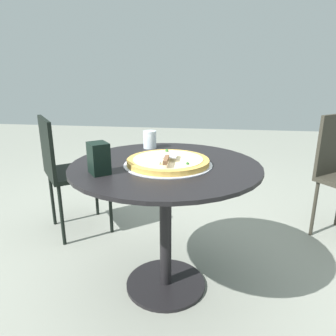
% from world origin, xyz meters
% --- Properties ---
extents(ground_plane, '(10.00, 10.00, 0.00)m').
position_xyz_m(ground_plane, '(0.00, 0.00, 0.00)').
color(ground_plane, gray).
extents(patio_table, '(0.93, 0.93, 0.70)m').
position_xyz_m(patio_table, '(0.00, 0.00, 0.54)').
color(patio_table, black).
rests_on(patio_table, ground).
extents(pizza_on_tray, '(0.43, 0.43, 0.05)m').
position_xyz_m(pizza_on_tray, '(0.01, -0.02, 0.71)').
color(pizza_on_tray, silver).
rests_on(pizza_on_tray, patio_table).
extents(pizza_server, '(0.08, 0.21, 0.02)m').
position_xyz_m(pizza_server, '(0.02, -0.08, 0.75)').
color(pizza_server, silver).
rests_on(pizza_server, pizza_on_tray).
extents(drinking_cup, '(0.08, 0.08, 0.10)m').
position_xyz_m(drinking_cup, '(-0.14, 0.32, 0.75)').
color(drinking_cup, silver).
rests_on(drinking_cup, patio_table).
extents(napkin_dispenser, '(0.12, 0.12, 0.14)m').
position_xyz_m(napkin_dispenser, '(-0.26, -0.19, 0.77)').
color(napkin_dispenser, black).
rests_on(napkin_dispenser, patio_table).
extents(patio_chair_far, '(0.56, 0.56, 0.84)m').
position_xyz_m(patio_chair_far, '(-0.77, 0.52, 0.50)').
color(patio_chair_far, black).
rests_on(patio_chair_far, ground).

